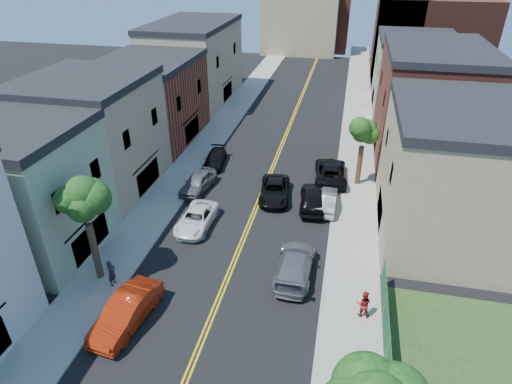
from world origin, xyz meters
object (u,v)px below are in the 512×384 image
Objects in this scene: grey_car_right at (295,264)px; pedestrian_right at (364,304)px; silver_car_right at (326,200)px; black_car_left at (215,159)px; white_pickup at (196,219)px; pedestrian_left at (112,273)px; red_sedan at (126,312)px; grey_car_left at (198,182)px; dark_car_right_far at (330,172)px; black_suv_lane at (274,190)px; black_car_right at (313,198)px.

pedestrian_right is at bearing 147.05° from grey_car_right.
silver_car_right is at bearing -98.38° from grey_car_right.
black_car_left is 2.54× the size of pedestrian_right.
white_pickup is 2.74× the size of pedestrian_left.
red_sedan is 15.21m from grey_car_left.
black_car_left is 21.85m from pedestrian_right.
pedestrian_left is at bearing -110.22° from white_pickup.
dark_car_right_far is (9.30, 9.61, 0.14)m from white_pickup.
red_sedan is at bearing 58.28° from dark_car_right_far.
grey_car_right is at bearing 81.52° from silver_car_right.
dark_car_right_far is at bearing 37.79° from black_suv_lane.
pedestrian_right is (3.95, -11.24, 0.16)m from black_car_right.
red_sedan is 1.17× the size of black_car_left.
black_car_left is (-1.07, 20.11, -0.21)m from red_sedan.
silver_car_right is 2.56× the size of pedestrian_right.
pedestrian_right reaches higher than red_sedan.
pedestrian_right is at bearing -27.13° from white_pickup.
red_sedan is 9.89m from white_pickup.
pedestrian_left is (-12.20, -16.91, 0.23)m from dark_car_right_far.
red_sedan is 1.05× the size of white_pickup.
pedestrian_left reaches higher than white_pickup.
grey_car_right reaches higher than black_car_left.
dark_car_right_far is at bearing -107.07° from black_car_right.
black_car_left is at bearing 100.88° from white_pickup.
dark_car_right_far is 6.06m from black_suv_lane.
grey_car_right is 8.56m from silver_car_right.
black_car_right is at bearing -35.22° from black_car_left.
red_sedan is 16.25m from black_suv_lane.
white_pickup is at bearing 41.25° from dark_car_right_far.
pedestrian_right is (12.17, -6.63, 0.34)m from white_pickup.
silver_car_right is (9.30, 4.65, 0.05)m from white_pickup.
pedestrian_left reaches higher than grey_car_right.
black_suv_lane is at bearing 8.39° from grey_car_left.
grey_car_right is at bearing 42.71° from red_sedan.
red_sedan reaches higher than black_car_left.
black_car_right is at bearing -19.82° from black_suv_lane.
black_car_left is 11.02m from dark_car_right_far.
grey_car_right is 11.39m from pedestrian_left.
black_car_left is 8.25m from black_suv_lane.
grey_car_right reaches higher than grey_car_left.
grey_car_left is 12.66m from pedestrian_left.
black_car_left is at bearing -54.75° from grey_car_right.
pedestrian_right reaches higher than grey_car_left.
pedestrian_right is at bearing 95.33° from dark_car_right_far.
grey_car_left is 9.94m from black_car_right.
white_pickup is 2.82× the size of pedestrian_right.
grey_car_right is 5.10m from pedestrian_right.
pedestrian_right reaches higher than black_suv_lane.
silver_car_right is 4.97m from dark_car_right_far.
black_suv_lane is (-3.26, 0.77, -0.14)m from black_car_right.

